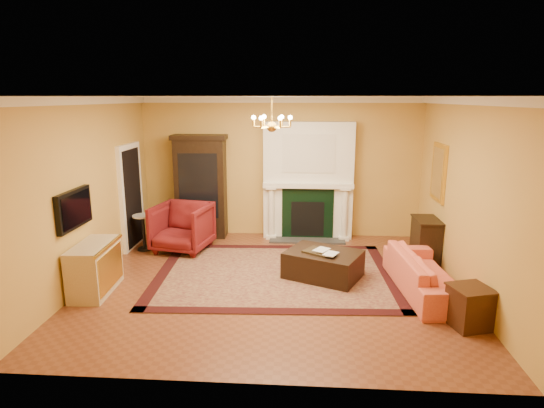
# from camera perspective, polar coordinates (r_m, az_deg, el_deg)

# --- Properties ---
(floor) EXTENTS (6.00, 5.50, 0.02)m
(floor) POSITION_cam_1_polar(r_m,az_deg,el_deg) (7.64, -0.02, -9.86)
(floor) COLOR brown
(floor) RESTS_ON ground
(ceiling) EXTENTS (6.00, 5.50, 0.02)m
(ceiling) POSITION_cam_1_polar(r_m,az_deg,el_deg) (7.03, -0.02, 13.41)
(ceiling) COLOR white
(ceiling) RESTS_ON wall_back
(wall_back) EXTENTS (6.00, 0.02, 3.00)m
(wall_back) POSITION_cam_1_polar(r_m,az_deg,el_deg) (9.90, 1.09, 4.58)
(wall_back) COLOR gold
(wall_back) RESTS_ON floor
(wall_front) EXTENTS (6.00, 0.02, 3.00)m
(wall_front) POSITION_cam_1_polar(r_m,az_deg,el_deg) (4.53, -2.45, -5.94)
(wall_front) COLOR gold
(wall_front) RESTS_ON floor
(wall_left) EXTENTS (0.02, 5.50, 3.00)m
(wall_left) POSITION_cam_1_polar(r_m,az_deg,el_deg) (7.98, -22.13, 1.49)
(wall_left) COLOR gold
(wall_left) RESTS_ON floor
(wall_right) EXTENTS (0.02, 5.50, 3.00)m
(wall_right) POSITION_cam_1_polar(r_m,az_deg,el_deg) (7.60, 23.25, 0.85)
(wall_right) COLOR gold
(wall_right) RESTS_ON floor
(fireplace) EXTENTS (1.90, 0.70, 2.50)m
(fireplace) POSITION_cam_1_polar(r_m,az_deg,el_deg) (9.76, 4.55, 2.59)
(fireplace) COLOR white
(fireplace) RESTS_ON wall_back
(crown_molding) EXTENTS (6.00, 5.50, 0.12)m
(crown_molding) POSITION_cam_1_polar(r_m,az_deg,el_deg) (7.99, 0.47, 12.88)
(crown_molding) COLOR white
(crown_molding) RESTS_ON ceiling
(doorway) EXTENTS (0.08, 1.05, 2.10)m
(doorway) POSITION_cam_1_polar(r_m,az_deg,el_deg) (9.57, -17.22, 0.91)
(doorway) COLOR white
(doorway) RESTS_ON wall_left
(tv_panel) EXTENTS (0.09, 0.95, 0.58)m
(tv_panel) POSITION_cam_1_polar(r_m,az_deg,el_deg) (7.46, -23.58, -0.58)
(tv_panel) COLOR black
(tv_panel) RESTS_ON wall_left
(gilt_mirror) EXTENTS (0.06, 0.76, 1.05)m
(gilt_mirror) POSITION_cam_1_polar(r_m,az_deg,el_deg) (8.87, 20.17, 3.74)
(gilt_mirror) COLOR gold
(gilt_mirror) RESTS_ON wall_right
(chandelier) EXTENTS (0.63, 0.55, 0.53)m
(chandelier) POSITION_cam_1_polar(r_m,az_deg,el_deg) (7.04, -0.02, 10.13)
(chandelier) COLOR gold
(chandelier) RESTS_ON ceiling
(oriental_rug) EXTENTS (4.20, 3.23, 0.02)m
(oriental_rug) POSITION_cam_1_polar(r_m,az_deg,el_deg) (7.97, 0.34, -8.73)
(oriental_rug) COLOR #400D1A
(oriental_rug) RESTS_ON floor
(china_cabinet) EXTENTS (1.07, 0.51, 2.12)m
(china_cabinet) POSITION_cam_1_polar(r_m,az_deg,el_deg) (9.95, -8.90, 1.90)
(china_cabinet) COLOR black
(china_cabinet) RESTS_ON floor
(wingback_armchair) EXTENTS (1.19, 1.13, 1.05)m
(wingback_armchair) POSITION_cam_1_polar(r_m,az_deg,el_deg) (9.18, -11.21, -2.60)
(wingback_armchair) COLOR maroon
(wingback_armchair) RESTS_ON floor
(pedestal_table) EXTENTS (0.40, 0.40, 0.72)m
(pedestal_table) POSITION_cam_1_polar(r_m,az_deg,el_deg) (9.41, -15.81, -3.13)
(pedestal_table) COLOR black
(pedestal_table) RESTS_ON floor
(commode) EXTENTS (0.55, 1.08, 0.79)m
(commode) POSITION_cam_1_polar(r_m,az_deg,el_deg) (7.66, -21.34, -7.51)
(commode) COLOR beige
(commode) RESTS_ON floor
(coral_sofa) EXTENTS (0.79, 2.13, 0.82)m
(coral_sofa) POSITION_cam_1_polar(r_m,az_deg,el_deg) (7.54, 18.84, -7.53)
(coral_sofa) COLOR #E76749
(coral_sofa) RESTS_ON floor
(end_table) EXTENTS (0.57, 0.57, 0.53)m
(end_table) POSITION_cam_1_polar(r_m,az_deg,el_deg) (6.71, 23.54, -11.88)
(end_table) COLOR #33180D
(end_table) RESTS_ON floor
(console_table) EXTENTS (0.41, 0.71, 0.79)m
(console_table) POSITION_cam_1_polar(r_m,az_deg,el_deg) (8.92, 18.71, -4.41)
(console_table) COLOR black
(console_table) RESTS_ON floor
(leather_ottoman) EXTENTS (1.44, 1.28, 0.44)m
(leather_ottoman) POSITION_cam_1_polar(r_m,az_deg,el_deg) (7.80, 6.45, -7.51)
(leather_ottoman) COLOR black
(leather_ottoman) RESTS_ON oriental_rug
(ottoman_tray) EXTENTS (0.59, 0.56, 0.03)m
(ottoman_tray) POSITION_cam_1_polar(r_m,az_deg,el_deg) (7.68, 5.91, -5.96)
(ottoman_tray) COLOR black
(ottoman_tray) RESTS_ON leather_ottoman
(book_a) EXTENTS (0.19, 0.14, 0.28)m
(book_a) POSITION_cam_1_polar(r_m,az_deg,el_deg) (7.68, 5.56, -4.72)
(book_a) COLOR gray
(book_a) RESTS_ON ottoman_tray
(book_b) EXTENTS (0.18, 0.11, 0.27)m
(book_b) POSITION_cam_1_polar(r_m,az_deg,el_deg) (7.51, 6.73, -5.23)
(book_b) COLOR gray
(book_b) RESTS_ON ottoman_tray
(topiary_left) EXTENTS (0.15, 0.15, 0.40)m
(topiary_left) POSITION_cam_1_polar(r_m,az_deg,el_deg) (9.68, 1.56, 4.07)
(topiary_left) COLOR gray
(topiary_left) RESTS_ON fireplace
(topiary_right) EXTENTS (0.15, 0.15, 0.41)m
(topiary_right) POSITION_cam_1_polar(r_m,az_deg,el_deg) (9.71, 9.16, 3.98)
(topiary_right) COLOR gray
(topiary_right) RESTS_ON fireplace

